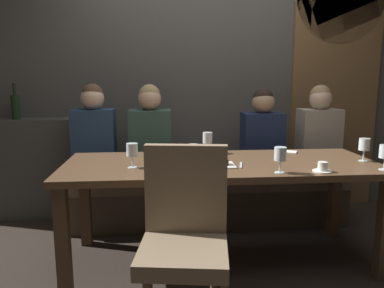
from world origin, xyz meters
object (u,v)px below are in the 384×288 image
(wine_glass_end_left, at_px, (132,151))
(wine_glass_center_back, at_px, (193,152))
(wine_bottle_dark_red, at_px, (16,106))
(dessert_plate, at_px, (221,164))
(banquette_bench, at_px, (208,199))
(wine_glass_far_right, at_px, (364,145))
(dining_table, at_px, (221,174))
(chair_near_side, at_px, (184,228))
(diner_near_end, at_px, (319,132))
(diner_bearded, at_px, (150,134))
(espresso_cup, at_px, (322,168))
(diner_redhead, at_px, (94,134))
(fork_on_table, at_px, (241,165))
(wine_glass_near_left, at_px, (208,139))
(wine_glass_end_right, at_px, (280,155))
(diner_far_end, at_px, (262,135))

(wine_glass_end_left, relative_size, wine_glass_center_back, 1.00)
(wine_bottle_dark_red, height_order, dessert_plate, wine_bottle_dark_red)
(banquette_bench, distance_m, wine_glass_far_right, 1.41)
(wine_bottle_dark_red, bearing_deg, dining_table, -30.05)
(chair_near_side, distance_m, diner_near_end, 1.99)
(dessert_plate, bearing_deg, wine_glass_end_left, 179.75)
(diner_bearded, distance_m, espresso_cup, 1.50)
(diner_redhead, xyz_separation_m, diner_near_end, (2.02, 0.01, -0.01))
(wine_bottle_dark_red, height_order, fork_on_table, wine_bottle_dark_red)
(wine_glass_far_right, relative_size, fork_on_table, 0.96)
(chair_near_side, bearing_deg, wine_glass_near_left, 76.54)
(wine_glass_far_right, xyz_separation_m, wine_glass_center_back, (-1.24, -0.13, 0.00))
(wine_glass_end_right, height_order, dessert_plate, wine_glass_end_right)
(wine_glass_far_right, relative_size, wine_glass_center_back, 1.00)
(chair_near_side, height_order, diner_bearded, diner_bearded)
(diner_far_end, xyz_separation_m, diner_near_end, (0.53, 0.02, 0.01))
(diner_near_end, relative_size, wine_bottle_dark_red, 2.50)
(espresso_cup, bearing_deg, banquette_bench, 120.13)
(wine_glass_center_back, bearing_deg, wine_glass_end_left, 169.52)
(wine_glass_near_left, bearing_deg, wine_glass_far_right, -19.88)
(diner_near_end, distance_m, wine_glass_near_left, 1.15)
(wine_glass_center_back, bearing_deg, dining_table, 40.52)
(wine_glass_center_back, height_order, dessert_plate, wine_glass_center_back)
(diner_far_end, xyz_separation_m, wine_glass_end_right, (-0.17, -1.04, 0.03))
(diner_far_end, bearing_deg, banquette_bench, -178.83)
(wine_glass_end_left, bearing_deg, dessert_plate, -0.25)
(wine_glass_near_left, relative_size, wine_glass_center_back, 1.00)
(diner_far_end, bearing_deg, wine_glass_end_left, -143.30)
(dining_table, relative_size, wine_glass_end_right, 13.41)
(diner_redhead, relative_size, diner_far_end, 1.05)
(banquette_bench, distance_m, diner_far_end, 0.77)
(wine_glass_center_back, bearing_deg, espresso_cup, -9.72)
(diner_far_end, height_order, wine_glass_end_right, diner_far_end)
(diner_near_end, xyz_separation_m, wine_glass_end_left, (-1.64, -0.84, 0.02))
(banquette_bench, distance_m, wine_glass_near_left, 0.72)
(dessert_plate, bearing_deg, wine_glass_center_back, -160.04)
(diner_far_end, distance_m, wine_glass_near_left, 0.66)
(diner_near_end, bearing_deg, wine_glass_center_back, -143.57)
(diner_redhead, xyz_separation_m, wine_glass_near_left, (0.95, -0.38, 0.01))
(wine_glass_center_back, bearing_deg, wine_glass_far_right, 6.18)
(diner_near_end, distance_m, espresso_cup, 1.14)
(dessert_plate, bearing_deg, chair_near_side, -115.38)
(diner_far_end, bearing_deg, wine_glass_far_right, -55.12)
(espresso_cup, bearing_deg, wine_glass_near_left, 134.51)
(chair_near_side, height_order, wine_glass_near_left, chair_near_side)
(dining_table, relative_size, banquette_bench, 0.88)
(dessert_plate, relative_size, fork_on_table, 1.12)
(dining_table, height_order, fork_on_table, fork_on_table)
(wine_glass_near_left, distance_m, dessert_plate, 0.46)
(chair_near_side, xyz_separation_m, diner_near_end, (1.33, 1.45, 0.28))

